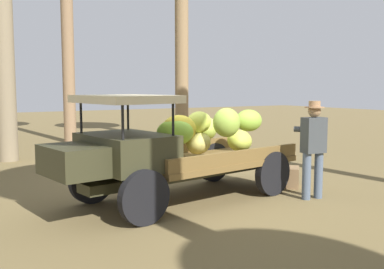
{
  "coord_description": "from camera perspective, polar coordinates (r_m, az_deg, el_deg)",
  "views": [
    {
      "loc": [
        3.84,
        6.95,
        1.97
      ],
      "look_at": [
        -0.16,
        0.22,
        1.14
      ],
      "focal_mm": 41.78,
      "sensor_mm": 36.0,
      "label": 1
    }
  ],
  "objects": [
    {
      "name": "truck",
      "position": [
        7.56,
        -2.91,
        -1.88
      ],
      "size": [
        4.61,
        2.3,
        1.84
      ],
      "rotation": [
        0.0,
        0.0,
        0.16
      ],
      "color": "#32311D",
      "rests_on": "ground"
    },
    {
      "name": "wooden_crate",
      "position": [
        9.12,
        11.94,
        -5.29
      ],
      "size": [
        0.71,
        0.71,
        0.39
      ],
      "primitive_type": "cube",
      "rotation": [
        0.0,
        0.0,
        0.8
      ],
      "color": "olive",
      "rests_on": "ground"
    },
    {
      "name": "ground_plane",
      "position": [
        8.18,
        -1.78,
        -7.87
      ],
      "size": [
        60.0,
        60.0,
        0.0
      ],
      "primitive_type": "plane",
      "color": "brown"
    },
    {
      "name": "farmer",
      "position": [
        8.1,
        15.21,
        -1.13
      ],
      "size": [
        0.52,
        0.48,
        1.73
      ],
      "rotation": [
        0.0,
        0.0,
        -1.7
      ],
      "color": "#4F5C6F",
      "rests_on": "ground"
    }
  ]
}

